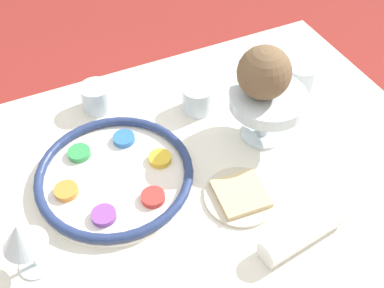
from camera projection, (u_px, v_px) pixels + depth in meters
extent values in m
cube|color=silver|center=(190.00, 258.00, 1.24)|extent=(1.17, 0.84, 0.71)
cylinder|color=silver|center=(115.00, 178.00, 0.97)|extent=(0.34, 0.34, 0.01)
torus|color=navy|center=(114.00, 173.00, 0.96)|extent=(0.34, 0.34, 0.02)
cylinder|color=gold|center=(160.00, 159.00, 0.99)|extent=(0.05, 0.05, 0.01)
cylinder|color=#2D6BB7|center=(124.00, 139.00, 1.03)|extent=(0.05, 0.05, 0.01)
cylinder|color=#33934C|center=(79.00, 153.00, 1.00)|extent=(0.05, 0.05, 0.01)
cylinder|color=orange|center=(66.00, 191.00, 0.93)|extent=(0.05, 0.05, 0.01)
cylinder|color=#844299|center=(104.00, 215.00, 0.89)|extent=(0.05, 0.05, 0.01)
cylinder|color=red|center=(153.00, 197.00, 0.92)|extent=(0.05, 0.05, 0.01)
cylinder|color=silver|center=(37.00, 264.00, 0.84)|extent=(0.06, 0.06, 0.00)
cylinder|color=silver|center=(31.00, 254.00, 0.81)|extent=(0.01, 0.01, 0.07)
cone|color=silver|center=(21.00, 235.00, 0.76)|extent=(0.08, 0.08, 0.06)
cylinder|color=silver|center=(262.00, 133.00, 1.06)|extent=(0.10, 0.10, 0.01)
cylinder|color=silver|center=(265.00, 119.00, 1.03)|extent=(0.03, 0.03, 0.09)
cylinder|color=silver|center=(268.00, 99.00, 0.98)|extent=(0.17, 0.17, 0.03)
sphere|color=orange|center=(266.00, 76.00, 0.95)|extent=(0.08, 0.08, 0.08)
sphere|color=brown|center=(264.00, 73.00, 0.93)|extent=(0.12, 0.12, 0.12)
cylinder|color=beige|center=(240.00, 196.00, 0.94)|extent=(0.15, 0.15, 0.01)
cube|color=#D1B784|center=(241.00, 193.00, 0.93)|extent=(0.11, 0.11, 0.01)
cylinder|color=white|center=(303.00, 233.00, 0.86)|extent=(0.19, 0.07, 0.05)
cylinder|color=silver|center=(301.00, 77.00, 1.16)|extent=(0.08, 0.08, 0.07)
cylinder|color=silver|center=(97.00, 97.00, 1.11)|extent=(0.08, 0.08, 0.07)
cylinder|color=silver|center=(198.00, 99.00, 1.10)|extent=(0.08, 0.08, 0.07)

